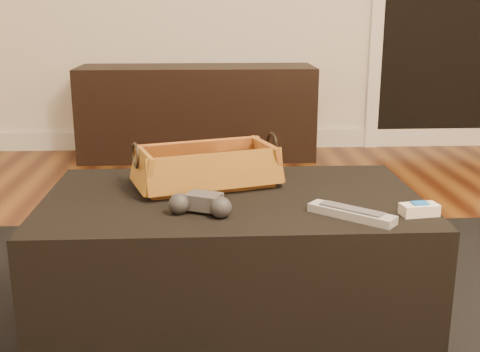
{
  "coord_description": "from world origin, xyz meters",
  "views": [
    {
      "loc": [
        -0.26,
        -1.27,
        0.91
      ],
      "look_at": [
        -0.18,
        0.25,
        0.49
      ],
      "focal_mm": 45.0,
      "sensor_mm": 36.0,
      "label": 1
    }
  ],
  "objects_px": {
    "wicker_basket": "(207,170)",
    "tv_remote": "(202,179)",
    "game_controller": "(201,204)",
    "ottoman": "(232,268)",
    "media_cabinet": "(197,112)",
    "cream_gadget": "(419,209)",
    "silver_remote": "(351,213)"
  },
  "relations": [
    {
      "from": "wicker_basket",
      "to": "tv_remote",
      "type": "bearing_deg",
      "value": -125.51
    },
    {
      "from": "wicker_basket",
      "to": "game_controller",
      "type": "relative_size",
      "value": 2.64
    },
    {
      "from": "ottoman",
      "to": "tv_remote",
      "type": "height_order",
      "value": "tv_remote"
    },
    {
      "from": "media_cabinet",
      "to": "wicker_basket",
      "type": "height_order",
      "value": "same"
    },
    {
      "from": "game_controller",
      "to": "ottoman",
      "type": "bearing_deg",
      "value": 60.92
    },
    {
      "from": "ottoman",
      "to": "wicker_basket",
      "type": "height_order",
      "value": "wicker_basket"
    },
    {
      "from": "media_cabinet",
      "to": "cream_gadget",
      "type": "distance_m",
      "value": 2.5
    },
    {
      "from": "silver_remote",
      "to": "cream_gadget",
      "type": "bearing_deg",
      "value": 3.5
    },
    {
      "from": "tv_remote",
      "to": "ottoman",
      "type": "bearing_deg",
      "value": -66.95
    },
    {
      "from": "ottoman",
      "to": "game_controller",
      "type": "relative_size",
      "value": 5.99
    },
    {
      "from": "wicker_basket",
      "to": "silver_remote",
      "type": "bearing_deg",
      "value": -39.97
    },
    {
      "from": "game_controller",
      "to": "tv_remote",
      "type": "bearing_deg",
      "value": 90.37
    },
    {
      "from": "media_cabinet",
      "to": "wicker_basket",
      "type": "relative_size",
      "value": 3.31
    },
    {
      "from": "silver_remote",
      "to": "game_controller",
      "type": "bearing_deg",
      "value": 172.53
    },
    {
      "from": "media_cabinet",
      "to": "cream_gadget",
      "type": "xyz_separation_m",
      "value": [
        0.58,
        -2.42,
        0.16
      ]
    },
    {
      "from": "tv_remote",
      "to": "silver_remote",
      "type": "bearing_deg",
      "value": -60.4
    },
    {
      "from": "media_cabinet",
      "to": "ottoman",
      "type": "distance_m",
      "value": 2.25
    },
    {
      "from": "media_cabinet",
      "to": "tv_remote",
      "type": "relative_size",
      "value": 6.92
    },
    {
      "from": "wicker_basket",
      "to": "silver_remote",
      "type": "distance_m",
      "value": 0.45
    },
    {
      "from": "ottoman",
      "to": "cream_gadget",
      "type": "height_order",
      "value": "cream_gadget"
    },
    {
      "from": "ottoman",
      "to": "wicker_basket",
      "type": "bearing_deg",
      "value": 124.59
    },
    {
      "from": "media_cabinet",
      "to": "ottoman",
      "type": "xyz_separation_m",
      "value": [
        0.13,
        -2.24,
        -0.06
      ]
    },
    {
      "from": "tv_remote",
      "to": "silver_remote",
      "type": "xyz_separation_m",
      "value": [
        0.36,
        -0.27,
        -0.01
      ]
    },
    {
      "from": "game_controller",
      "to": "cream_gadget",
      "type": "xyz_separation_m",
      "value": [
        0.53,
        -0.04,
        -0.01
      ]
    },
    {
      "from": "ottoman",
      "to": "wicker_basket",
      "type": "relative_size",
      "value": 2.27
    },
    {
      "from": "tv_remote",
      "to": "game_controller",
      "type": "height_order",
      "value": "game_controller"
    },
    {
      "from": "silver_remote",
      "to": "ottoman",
      "type": "bearing_deg",
      "value": 145.4
    },
    {
      "from": "tv_remote",
      "to": "wicker_basket",
      "type": "distance_m",
      "value": 0.03
    },
    {
      "from": "silver_remote",
      "to": "cream_gadget",
      "type": "height_order",
      "value": "cream_gadget"
    },
    {
      "from": "ottoman",
      "to": "wicker_basket",
      "type": "xyz_separation_m",
      "value": [
        -0.07,
        0.1,
        0.26
      ]
    },
    {
      "from": "media_cabinet",
      "to": "tv_remote",
      "type": "bearing_deg",
      "value": -88.7
    },
    {
      "from": "game_controller",
      "to": "cream_gadget",
      "type": "distance_m",
      "value": 0.53
    }
  ]
}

